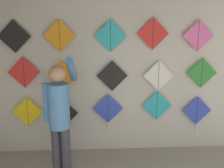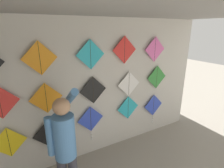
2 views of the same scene
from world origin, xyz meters
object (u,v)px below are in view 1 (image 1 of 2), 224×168
Objects in this scene: kite_6 at (63,76)px; kite_13 at (153,34)px; shopkeeper at (59,114)px; kite_7 at (112,76)px; kite_14 at (198,36)px; kite_8 at (159,76)px; kite_1 at (63,113)px; kite_9 at (202,73)px; kite_12 at (110,36)px; kite_11 at (60,36)px; kite_10 at (14,36)px; kite_0 at (28,112)px; kite_2 at (108,111)px; kite_4 at (197,112)px; kite_5 at (24,72)px; kite_3 at (157,106)px.

kite_13 is (1.58, 0.00, 0.72)m from kite_6.
kite_7 is at bearing 61.94° from shopkeeper.
kite_8 is at bearing 180.00° from kite_14.
kite_9 reaches higher than kite_1.
kite_8 is 1.11m from kite_12.
kite_7 is 1.13m from kite_11.
kite_12 is 1.00× the size of kite_14.
kite_10 reaches higher than kite_8.
kite_6 is 1.73m from kite_13.
kite_11 reaches higher than kite_6.
kite_0 is at bearing 180.00° from kite_1.
kite_7 is 1.00× the size of kite_11.
kite_2 is (0.72, 0.83, -0.25)m from shopkeeper.
kite_10 is (-3.24, 0.00, 1.40)m from kite_4.
kite_5 is (-0.01, 0.00, 0.72)m from kite_0.
kite_11 reaches higher than kite_9.
kite_6 is at bearing 179.93° from kite_2.
kite_13 reaches higher than kite_10.
kite_3 is 0.73× the size of kite_4.
kite_4 is at bearing -0.02° from kite_0.
kite_7 is 1.00× the size of kite_8.
kite_11 is 1.00× the size of kite_12.
kite_11 is (-0.81, 0.00, 1.34)m from kite_2.
kite_13 is (2.24, 0.00, 0.66)m from kite_5.
kite_9 is 3.34m from kite_10.
kite_4 is 1.70m from kite_13.
kite_13 is (-0.13, 0.00, 0.74)m from kite_8.
kite_0 is at bearing 180.00° from kite_13.
kite_4 is 0.76m from kite_9.
kite_8 is at bearing 0.00° from kite_5.
kite_2 is 1.12m from kite_8.
kite_3 is 0.56m from kite_8.
kite_1 is 1.87m from kite_8.
shopkeeper is at bearing -83.03° from kite_1.
kite_14 is at bearing 0.00° from kite_6.
kite_13 is at bearing 179.94° from kite_4.
kite_9 is (0.03, 0.00, 0.76)m from kite_4.
kite_7 reaches higher than kite_3.
kite_2 is 1.57m from kite_11.
kite_4 is at bearing -0.02° from kite_10.
kite_12 is at bearing 63.11° from shopkeeper.
kite_2 is at bearing -179.94° from kite_3.
kite_0 is 1.00× the size of kite_6.
kite_11 reaches higher than kite_2.
kite_1 is at bearing 179.98° from kite_4.
kite_5 is at bearing 180.00° from kite_14.
shopkeeper is 2.45× the size of kite_2.
kite_5 reaches higher than kite_7.
kite_8 is (2.37, 0.00, 0.64)m from kite_0.
kite_11 reaches higher than kite_1.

